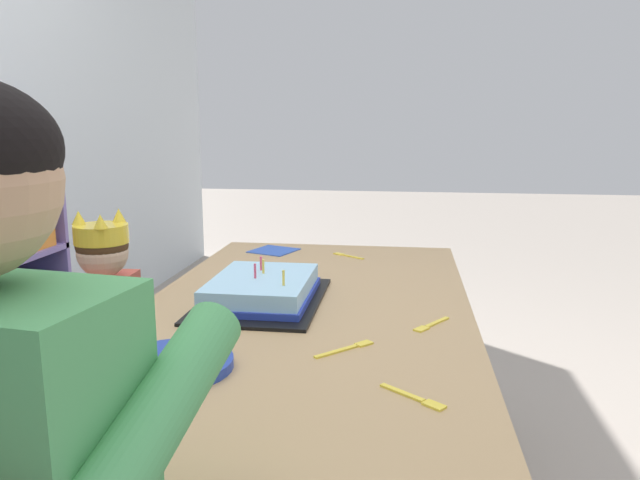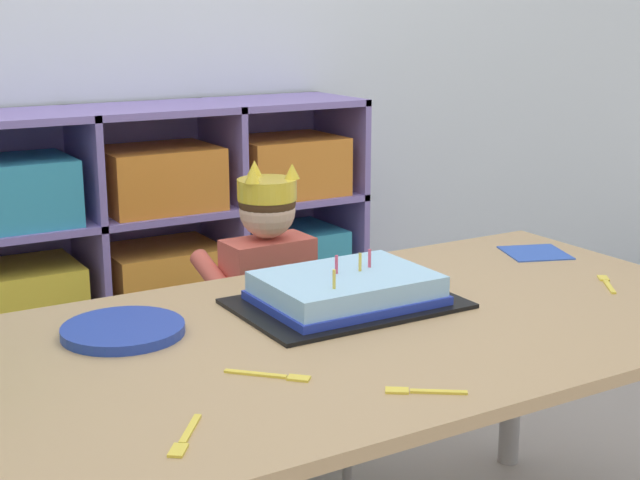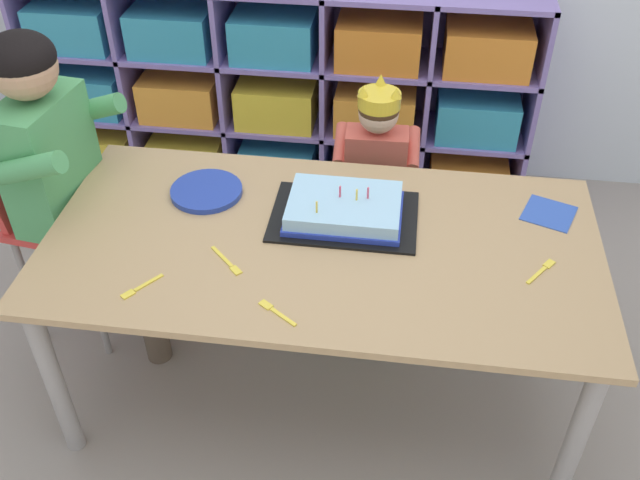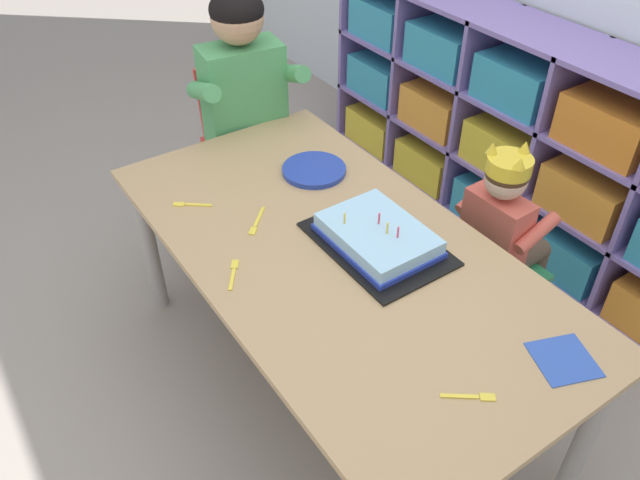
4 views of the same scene
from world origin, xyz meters
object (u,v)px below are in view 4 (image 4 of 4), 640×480
adult_helper_seated (250,106)px  fork_near_child_seat (233,272)px  classroom_chair_adult_side (243,141)px  fork_by_napkin (472,397)px  birthday_cake_on_tray (378,237)px  child_with_crown (504,226)px  activity_table (336,268)px  classroom_chair_blue (474,272)px  fork_near_cake_tray (190,205)px  fork_beside_plate_stack (257,223)px  paper_plate_stack (314,170)px

adult_helper_seated → fork_near_child_seat: bearing=-115.3°
classroom_chair_adult_side → fork_by_napkin: size_ratio=7.06×
birthday_cake_on_tray → fork_by_napkin: birthday_cake_on_tray is taller
child_with_crown → activity_table: bearing=77.8°
classroom_chair_blue → fork_near_cake_tray: fork_near_cake_tray is taller
adult_helper_seated → fork_by_napkin: 1.40m
child_with_crown → fork_near_child_seat: bearing=76.5°
birthday_cake_on_tray → fork_near_cake_tray: size_ratio=3.93×
classroom_chair_blue → child_with_crown: child_with_crown is taller
classroom_chair_blue → fork_beside_plate_stack: fork_beside_plate_stack is taller
classroom_chair_blue → adult_helper_seated: 1.02m
activity_table → fork_near_cake_tray: fork_near_cake_tray is taller
paper_plate_stack → fork_near_child_seat: paper_plate_stack is taller
classroom_chair_blue → classroom_chair_adult_side: (-1.02, -0.32, 0.12)m
paper_plate_stack → fork_by_napkin: size_ratio=1.98×
activity_table → child_with_crown: child_with_crown is taller
child_with_crown → classroom_chair_adult_side: 1.10m
adult_helper_seated → fork_near_child_seat: adult_helper_seated is taller
child_with_crown → fork_near_cake_tray: child_with_crown is taller
classroom_chair_adult_side → fork_near_child_seat: (0.83, -0.47, 0.14)m
activity_table → fork_near_child_seat: fork_near_child_seat is taller
paper_plate_stack → fork_near_cake_tray: 0.43m
adult_helper_seated → fork_near_child_seat: size_ratio=10.07×
activity_table → birthday_cake_on_tray: bearing=65.4°
child_with_crown → birthday_cake_on_tray: bearing=81.2°
classroom_chair_blue → fork_near_cake_tray: bearing=52.2°
child_with_crown → paper_plate_stack: 0.66m
fork_near_child_seat → fork_by_napkin: same height
birthday_cake_on_tray → paper_plate_stack: (-0.42, 0.06, -0.02)m
classroom_chair_adult_side → fork_near_cake_tray: (0.47, -0.44, 0.14)m
classroom_chair_adult_side → activity_table: bearing=-93.8°
child_with_crown → fork_near_cake_tray: size_ratio=7.68×
birthday_cake_on_tray → paper_plate_stack: 0.43m
fork_near_cake_tray → fork_beside_plate_stack: (0.20, 0.13, 0.00)m
adult_helper_seated → fork_near_child_seat: (0.71, -0.46, -0.07)m
fork_near_child_seat → adult_helper_seated: bearing=-177.6°
activity_table → classroom_chair_adult_side: classroom_chair_adult_side is taller
adult_helper_seated → fork_beside_plate_stack: bearing=-110.6°
classroom_chair_blue → paper_plate_stack: 0.64m
adult_helper_seated → birthday_cake_on_tray: bearing=-86.3°
activity_table → paper_plate_stack: (-0.37, 0.17, 0.08)m
activity_table → adult_helper_seated: bearing=168.4°
fork_near_child_seat → fork_beside_plate_stack: (-0.16, 0.16, 0.00)m
paper_plate_stack → classroom_chair_adult_side: bearing=179.3°
classroom_chair_adult_side → paper_plate_stack: (0.53, -0.01, 0.14)m
classroom_chair_blue → birthday_cake_on_tray: (-0.06, -0.39, 0.28)m
adult_helper_seated → birthday_cake_on_tray: size_ratio=2.60×
fork_by_napkin → paper_plate_stack: bearing=-66.2°
paper_plate_stack → child_with_crown: bearing=41.4°
classroom_chair_adult_side → paper_plate_stack: bearing=-83.4°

